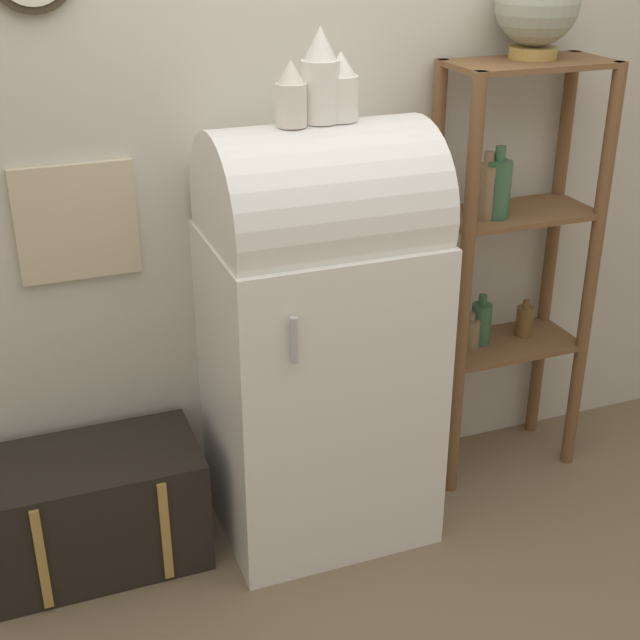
# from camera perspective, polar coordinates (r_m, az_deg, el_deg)

# --- Properties ---
(ground_plane) EXTENTS (12.00, 12.00, 0.00)m
(ground_plane) POSITION_cam_1_polar(r_m,az_deg,el_deg) (3.23, 1.63, -15.03)
(ground_plane) COLOR #7A664C
(wall_back) EXTENTS (7.00, 0.09, 2.70)m
(wall_back) POSITION_cam_1_polar(r_m,az_deg,el_deg) (3.10, -2.26, 11.38)
(wall_back) COLOR beige
(wall_back) RESTS_ON ground_plane
(refrigerator) EXTENTS (0.72, 0.62, 1.48)m
(refrigerator) POSITION_cam_1_polar(r_m,az_deg,el_deg) (3.02, -0.05, -0.88)
(refrigerator) COLOR white
(refrigerator) RESTS_ON ground_plane
(suitcase_trunk) EXTENTS (0.72, 0.41, 0.42)m
(suitcase_trunk) POSITION_cam_1_polar(r_m,az_deg,el_deg) (3.20, -14.15, -11.65)
(suitcase_trunk) COLOR black
(suitcase_trunk) RESTS_ON ground_plane
(shelf_unit) EXTENTS (0.59, 0.31, 1.60)m
(shelf_unit) POSITION_cam_1_polar(r_m,az_deg,el_deg) (3.39, 11.91, 4.42)
(shelf_unit) COLOR brown
(shelf_unit) RESTS_ON ground_plane
(globe) EXTENTS (0.29, 0.29, 0.33)m
(globe) POSITION_cam_1_polar(r_m,az_deg,el_deg) (3.26, 13.75, 19.04)
(globe) COLOR #AD8942
(globe) RESTS_ON shelf_unit
(vase_left) EXTENTS (0.09, 0.09, 0.19)m
(vase_left) POSITION_cam_1_polar(r_m,az_deg,el_deg) (2.72, -1.86, 14.16)
(vase_left) COLOR silver
(vase_left) RESTS_ON refrigerator
(vase_center) EXTENTS (0.12, 0.12, 0.28)m
(vase_center) POSITION_cam_1_polar(r_m,az_deg,el_deg) (2.77, 0.02, 15.23)
(vase_center) COLOR white
(vase_center) RESTS_ON refrigerator
(vase_right) EXTENTS (0.11, 0.11, 0.21)m
(vase_right) POSITION_cam_1_polar(r_m,az_deg,el_deg) (2.80, 1.33, 14.59)
(vase_right) COLOR white
(vase_right) RESTS_ON refrigerator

